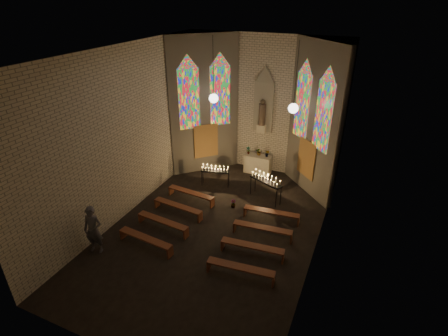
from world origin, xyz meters
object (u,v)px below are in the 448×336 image
(votive_stand_left, at_px, (215,170))
(visitor, at_px, (93,230))
(altar, at_px, (258,164))
(votive_stand_right, at_px, (266,180))
(aisle_flower_pot, at_px, (233,204))

(votive_stand_left, bearing_deg, visitor, -121.48)
(altar, height_order, visitor, visitor)
(altar, distance_m, votive_stand_right, 2.73)
(altar, bearing_deg, votive_stand_right, -63.72)
(aisle_flower_pot, bearing_deg, votive_stand_left, 136.78)
(votive_stand_left, bearing_deg, altar, 42.11)
(altar, height_order, aisle_flower_pot, altar)
(altar, bearing_deg, aisle_flower_pot, -88.65)
(votive_stand_right, bearing_deg, votive_stand_left, -161.05)
(votive_stand_right, xyz_separation_m, visitor, (-4.68, -5.99, -0.09))
(votive_stand_left, relative_size, visitor, 0.75)
(votive_stand_right, relative_size, visitor, 0.88)
(votive_stand_left, height_order, votive_stand_right, votive_stand_right)
(visitor, bearing_deg, aisle_flower_pot, 39.04)
(altar, distance_m, aisle_flower_pot, 3.64)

